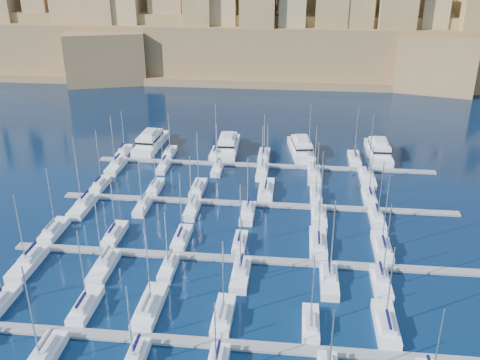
# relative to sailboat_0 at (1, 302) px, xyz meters

# --- Properties ---
(ground) EXTENTS (600.00, 600.00, 0.00)m
(ground) POSITION_rel_sailboat_0_xyz_m (35.85, 28.92, -0.72)
(ground) COLOR black
(ground) RESTS_ON ground
(pontoon_near) EXTENTS (84.00, 2.00, 0.40)m
(pontoon_near) POSITION_rel_sailboat_0_xyz_m (35.85, -5.08, -0.52)
(pontoon_near) COLOR slate
(pontoon_near) RESTS_ON ground
(pontoon_mid_near) EXTENTS (84.00, 2.00, 0.40)m
(pontoon_mid_near) POSITION_rel_sailboat_0_xyz_m (35.85, 16.92, -0.52)
(pontoon_mid_near) COLOR slate
(pontoon_mid_near) RESTS_ON ground
(pontoon_mid_far) EXTENTS (84.00, 2.00, 0.40)m
(pontoon_mid_far) POSITION_rel_sailboat_0_xyz_m (35.85, 38.92, -0.52)
(pontoon_mid_far) COLOR slate
(pontoon_mid_far) RESTS_ON ground
(pontoon_far) EXTENTS (84.00, 2.00, 0.40)m
(pontoon_far) POSITION_rel_sailboat_0_xyz_m (35.85, 60.92, -0.52)
(pontoon_far) COLOR slate
(pontoon_far) RESTS_ON ground
(sailboat_0) EXTENTS (2.51, 8.38, 12.42)m
(sailboat_0) POSITION_rel_sailboat_0_xyz_m (0.00, 0.00, 0.00)
(sailboat_0) COLOR white
(sailboat_0) RESTS_ON ground
(sailboat_1) EXTENTS (2.75, 9.18, 13.66)m
(sailboat_1) POSITION_rel_sailboat_0_xyz_m (13.19, 0.39, 0.02)
(sailboat_1) COLOR white
(sailboat_1) RESTS_ON ground
(sailboat_2) EXTENTS (3.24, 10.81, 17.62)m
(sailboat_2) POSITION_rel_sailboat_0_xyz_m (22.93, 1.19, 0.06)
(sailboat_2) COLOR white
(sailboat_2) RESTS_ON ground
(sailboat_3) EXTENTS (2.76, 9.19, 13.25)m
(sailboat_3) POSITION_rel_sailboat_0_xyz_m (34.19, 0.40, 0.01)
(sailboat_3) COLOR white
(sailboat_3) RESTS_ON ground
(sailboat_4) EXTENTS (2.44, 8.15, 12.15)m
(sailboat_4) POSITION_rel_sailboat_0_xyz_m (46.97, -0.11, -0.00)
(sailboat_4) COLOR white
(sailboat_4) RESTS_ON ground
(sailboat_5) EXTENTS (3.08, 10.26, 13.47)m
(sailboat_5) POSITION_rel_sailboat_0_xyz_m (57.69, 0.92, 0.03)
(sailboat_5) COLOR white
(sailboat_5) RESTS_ON ground
(sailboat_7) EXTENTS (3.12, 10.40, 15.88)m
(sailboat_7) POSITION_rel_sailboat_0_xyz_m (11.79, -11.16, 0.05)
(sailboat_7) COLOR white
(sailboat_7) RESTS_ON ground
(sailboat_8) EXTENTS (2.39, 7.95, 12.92)m
(sailboat_8) POSITION_rel_sailboat_0_xyz_m (23.92, -9.95, 0.00)
(sailboat_8) COLOR white
(sailboat_8) RESTS_ON ground
(sailboat_12) EXTENTS (2.72, 9.08, 13.60)m
(sailboat_12) POSITION_rel_sailboat_0_xyz_m (-1.53, 22.34, 0.02)
(sailboat_12) COLOR white
(sailboat_12) RESTS_ON ground
(sailboat_13) EXTENTS (2.63, 8.78, 12.25)m
(sailboat_13) POSITION_rel_sailboat_0_xyz_m (10.51, 22.20, 0.00)
(sailboat_13) COLOR white
(sailboat_13) RESTS_ON ground
(sailboat_14) EXTENTS (2.60, 8.68, 13.73)m
(sailboat_14) POSITION_rel_sailboat_0_xyz_m (23.36, 22.15, 0.01)
(sailboat_14) COLOR white
(sailboat_14) RESTS_ON ground
(sailboat_15) EXTENTS (2.29, 7.63, 12.41)m
(sailboat_15) POSITION_rel_sailboat_0_xyz_m (34.33, 21.63, -0.00)
(sailboat_15) COLOR white
(sailboat_15) RESTS_ON ground
(sailboat_16) EXTENTS (3.11, 10.36, 16.34)m
(sailboat_16) POSITION_rel_sailboat_0_xyz_m (48.58, 22.97, 0.05)
(sailboat_16) COLOR white
(sailboat_16) RESTS_ON ground
(sailboat_17) EXTENTS (2.99, 9.98, 14.66)m
(sailboat_17) POSITION_rel_sailboat_0_xyz_m (60.00, 22.79, 0.03)
(sailboat_17) COLOR white
(sailboat_17) RESTS_ON ground
(sailboat_18) EXTENTS (3.13, 10.44, 14.31)m
(sailboat_18) POSITION_rel_sailboat_0_xyz_m (-1.04, 10.82, 0.04)
(sailboat_18) COLOR white
(sailboat_18) RESTS_ON ground
(sailboat_19) EXTENTS (2.91, 9.71, 15.04)m
(sailboat_19) POSITION_rel_sailboat_0_xyz_m (12.26, 11.18, 0.03)
(sailboat_19) COLOR white
(sailboat_19) RESTS_ON ground
(sailboat_20) EXTENTS (2.31, 7.71, 11.78)m
(sailboat_20) POSITION_rel_sailboat_0_xyz_m (23.24, 12.16, -0.01)
(sailboat_20) COLOR white
(sailboat_20) RESTS_ON ground
(sailboat_21) EXTENTS (2.80, 9.34, 12.25)m
(sailboat_21) POSITION_rel_sailboat_0_xyz_m (35.59, 11.36, 0.01)
(sailboat_21) COLOR white
(sailboat_21) RESTS_ON ground
(sailboat_22) EXTENTS (2.88, 9.59, 15.68)m
(sailboat_22) POSITION_rel_sailboat_0_xyz_m (50.06, 11.24, 0.04)
(sailboat_22) COLOR white
(sailboat_22) RESTS_ON ground
(sailboat_23) EXTENTS (2.76, 9.22, 15.40)m
(sailboat_23) POSITION_rel_sailboat_0_xyz_m (58.39, 11.43, 0.03)
(sailboat_23) COLOR white
(sailboat_23) RESTS_ON ground
(sailboat_24) EXTENTS (2.48, 8.28, 13.73)m
(sailboat_24) POSITION_rel_sailboat_0_xyz_m (-0.10, 43.95, 0.01)
(sailboat_24) COLOR white
(sailboat_24) RESTS_ON ground
(sailboat_25) EXTENTS (2.46, 8.20, 13.27)m
(sailboat_25) POSITION_rel_sailboat_0_xyz_m (12.70, 43.91, 0.01)
(sailboat_25) COLOR white
(sailboat_25) RESTS_ON ground
(sailboat_26) EXTENTS (2.73, 9.09, 13.93)m
(sailboat_26) POSITION_rel_sailboat_0_xyz_m (22.39, 44.35, 0.02)
(sailboat_26) COLOR white
(sailboat_26) RESTS_ON ground
(sailboat_27) EXTENTS (3.21, 10.69, 16.26)m
(sailboat_27) POSITION_rel_sailboat_0_xyz_m (37.64, 45.14, 0.05)
(sailboat_27) COLOR white
(sailboat_27) RESTS_ON ground
(sailboat_28) EXTENTS (2.48, 8.28, 13.03)m
(sailboat_28) POSITION_rel_sailboat_0_xyz_m (48.58, 43.95, 0.01)
(sailboat_28) COLOR white
(sailboat_28) RESTS_ON ground
(sailboat_29) EXTENTS (2.63, 8.77, 12.51)m
(sailboat_29) POSITION_rel_sailboat_0_xyz_m (60.05, 44.19, 0.00)
(sailboat_29) COLOR white
(sailboat_29) RESTS_ON ground
(sailboat_30) EXTENTS (3.11, 10.35, 16.42)m
(sailboat_30) POSITION_rel_sailboat_0_xyz_m (0.09, 32.87, 0.05)
(sailboat_30) COLOR white
(sailboat_30) RESTS_ON ground
(sailboat_31) EXTENTS (2.33, 7.76, 11.50)m
(sailboat_31) POSITION_rel_sailboat_0_xyz_m (12.51, 34.14, -0.01)
(sailboat_31) COLOR white
(sailboat_31) RESTS_ON ground
(sailboat_32) EXTENTS (2.50, 8.34, 12.94)m
(sailboat_32) POSITION_rel_sailboat_0_xyz_m (23.05, 33.86, 0.00)
(sailboat_32) COLOR white
(sailboat_32) RESTS_ON ground
(sailboat_33) EXTENTS (2.68, 8.92, 13.18)m
(sailboat_33) POSITION_rel_sailboat_0_xyz_m (34.61, 33.57, 0.01)
(sailboat_33) COLOR white
(sailboat_33) RESTS_ON ground
(sailboat_34) EXTENTS (2.99, 9.95, 15.39)m
(sailboat_34) POSITION_rel_sailboat_0_xyz_m (48.97, 33.06, 0.04)
(sailboat_34) COLOR white
(sailboat_34) RESTS_ON ground
(sailboat_35) EXTENTS (2.65, 8.84, 13.74)m
(sailboat_35) POSITION_rel_sailboat_0_xyz_m (60.45, 33.61, 0.02)
(sailboat_35) COLOR white
(sailboat_35) RESTS_ON ground
(sailboat_36) EXTENTS (2.32, 7.73, 11.83)m
(sailboat_36) POSITION_rel_sailboat_0_xyz_m (-1.44, 65.68, -0.01)
(sailboat_36) COLOR white
(sailboat_36) RESTS_ON ground
(sailboat_37) EXTENTS (2.41, 8.04, 11.49)m
(sailboat_37) POSITION_rel_sailboat_0_xyz_m (10.86, 65.83, -0.01)
(sailboat_37) COLOR white
(sailboat_37) RESTS_ON ground
(sailboat_38) EXTENTS (2.72, 9.06, 14.40)m
(sailboat_38) POSITION_rel_sailboat_0_xyz_m (23.09, 66.33, 0.02)
(sailboat_38) COLOR white
(sailboat_38) RESTS_ON ground
(sailboat_39) EXTENTS (2.71, 9.04, 12.01)m
(sailboat_39) POSITION_rel_sailboat_0_xyz_m (35.65, 66.32, 0.00)
(sailboat_39) COLOR white
(sailboat_39) RESTS_ON ground
(sailboat_40) EXTENTS (2.96, 9.85, 15.00)m
(sailboat_40) POSITION_rel_sailboat_0_xyz_m (47.11, 66.72, 0.03)
(sailboat_40) COLOR white
(sailboat_40) RESTS_ON ground
(sailboat_41) EXTENTS (2.85, 9.51, 14.44)m
(sailboat_41) POSITION_rel_sailboat_0_xyz_m (58.78, 66.55, 0.03)
(sailboat_41) COLOR white
(sailboat_41) RESTS_ON ground
(sailboat_42) EXTENTS (2.89, 9.63, 13.97)m
(sailboat_42) POSITION_rel_sailboat_0_xyz_m (-0.17, 55.22, 0.02)
(sailboat_42) COLOR white
(sailboat_42) RESTS_ON ground
(sailboat_43) EXTENTS (2.27, 7.56, 11.12)m
(sailboat_43) POSITION_rel_sailboat_0_xyz_m (11.56, 56.24, -0.02)
(sailboat_43) COLOR white
(sailboat_43) RESTS_ON ground
(sailboat_44) EXTENTS (2.32, 7.73, 12.47)m
(sailboat_44) POSITION_rel_sailboat_0_xyz_m (25.00, 56.15, -0.00)
(sailboat_44) COLOR white
(sailboat_44) RESTS_ON ground
(sailboat_45) EXTENTS (2.72, 9.07, 12.73)m
(sailboat_45) POSITION_rel_sailboat_0_xyz_m (36.03, 55.50, 0.01)
(sailboat_45) COLOR white
(sailboat_45) RESTS_ON ground
(sailboat_46) EXTENTS (2.95, 9.83, 13.19)m
(sailboat_46) POSITION_rel_sailboat_0_xyz_m (48.37, 55.12, 0.02)
(sailboat_46) COLOR white
(sailboat_46) RESTS_ON ground
(sailboat_47) EXTENTS (3.23, 10.78, 16.88)m
(sailboat_47) POSITION_rel_sailboat_0_xyz_m (60.72, 54.65, 0.06)
(sailboat_47) COLOR white
(sailboat_47) RESTS_ON ground
(motor_yacht_a) EXTENTS (6.19, 18.35, 5.25)m
(motor_yacht_a) POSITION_rel_sailboat_0_xyz_m (4.36, 71.13, 1.00)
(motor_yacht_a) COLOR white
(motor_yacht_a) RESTS_ON ground
(motor_yacht_b) EXTENTS (5.60, 17.15, 5.25)m
(motor_yacht_b) POSITION_rel_sailboat_0_xyz_m (25.69, 70.59, 1.00)
(motor_yacht_b) COLOR white
(motor_yacht_b) RESTS_ON ground
(motor_yacht_c) EXTENTS (7.69, 17.52, 5.25)m
(motor_yacht_c) POSITION_rel_sailboat_0_xyz_m (45.21, 70.55, 1.00)
(motor_yacht_c) COLOR white
(motor_yacht_c) RESTS_ON ground
(motor_yacht_d) EXTENTS (5.54, 17.60, 5.25)m
(motor_yacht_d) POSITION_rel_sailboat_0_xyz_m (65.31, 70.83, 1.00)
(motor_yacht_d) COLOR white
(motor_yacht_d) RESTS_ON ground
(fortified_city) EXTENTS (460.00, 108.95, 59.52)m
(fortified_city) POSITION_rel_sailboat_0_xyz_m (35.67, 184.18, 14.02)
(fortified_city) COLOR brown
(fortified_city) RESTS_ON ground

